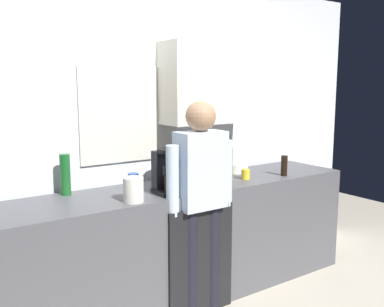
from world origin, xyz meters
TOP-DOWN VIEW (x-y plane):
  - kitchen_counter at (0.00, 0.30)m, footprint 3.18×0.64m
  - dishwasher_panel at (-0.01, -0.03)m, footprint 0.56×0.02m
  - back_wall_assembly at (0.05, 0.70)m, footprint 4.78×0.42m
  - coffee_maker at (-0.17, 0.19)m, footprint 0.20×0.20m
  - bottle_green_wine at (-0.81, 0.54)m, footprint 0.07×0.07m
  - bottle_dark_sauce at (0.98, 0.11)m, footprint 0.06×0.06m
  - bottle_olive_oil at (0.57, 0.37)m, footprint 0.06×0.06m
  - cup_blue_mug at (-0.28, 0.51)m, footprint 0.08×0.08m
  - cup_yellow_cup at (0.61, 0.19)m, footprint 0.07×0.07m
  - mixing_bowl at (0.74, 0.47)m, footprint 0.22×0.22m
  - dish_soap at (0.24, 0.10)m, footprint 0.06×0.06m
  - storage_canister at (-0.50, 0.09)m, footprint 0.14×0.14m
  - person_at_sink at (0.00, 0.00)m, footprint 0.57×0.22m

SIDE VIEW (x-z plane):
  - dishwasher_panel at x=-0.01m, z-range 0.00..0.83m
  - kitchen_counter at x=0.00m, z-range 0.00..0.92m
  - person_at_sink at x=0.00m, z-range 0.15..1.75m
  - mixing_bowl at x=0.74m, z-range 0.92..1.00m
  - cup_yellow_cup at x=0.61m, z-range 0.92..1.01m
  - cup_blue_mug at x=-0.28m, z-range 0.92..1.02m
  - dish_soap at x=0.24m, z-range 0.91..1.09m
  - storage_canister at x=-0.50m, z-range 0.92..1.09m
  - bottle_dark_sauce at x=0.98m, z-range 0.92..1.10m
  - bottle_olive_oil at x=0.57m, z-range 0.92..1.17m
  - coffee_maker at x=-0.17m, z-range 0.90..1.23m
  - bottle_green_wine at x=-0.81m, z-range 0.92..1.22m
  - back_wall_assembly at x=0.05m, z-range 0.06..2.66m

